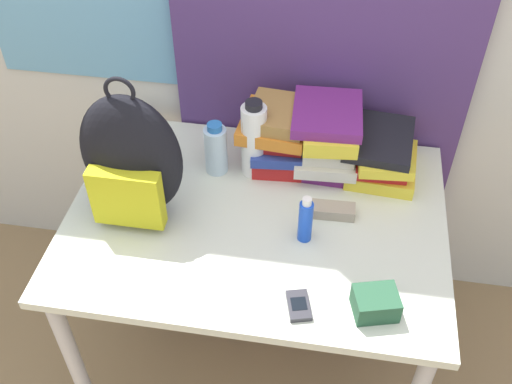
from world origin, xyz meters
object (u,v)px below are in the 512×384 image
object	(u,v)px
water_bottle	(216,149)
sunscreen_bottle	(305,220)
backpack	(131,161)
sports_bottle	(254,139)
cell_phone	(299,306)
book_stack_center	(328,137)
sunglasses_case	(330,210)
camera_pouch	(375,303)
book_stack_right	(381,154)
book_stack_left	(278,133)

from	to	relation	value
water_bottle	sunscreen_bottle	xyz separation A→B (m)	(0.32, -0.26, -0.01)
backpack	sports_bottle	bearing A→B (deg)	37.13
sunscreen_bottle	cell_phone	world-z (taller)	sunscreen_bottle
book_stack_center	sunglasses_case	size ratio (longest dim) A/B	1.88
cell_phone	camera_pouch	size ratio (longest dim) A/B	0.79
book_stack_right	sunscreen_bottle	world-z (taller)	sunscreen_bottle
water_bottle	camera_pouch	size ratio (longest dim) A/B	1.40
backpack	book_stack_left	xyz separation A→B (m)	(0.39, 0.31, -0.09)
backpack	sunglasses_case	bearing A→B (deg)	7.53
book_stack_left	water_bottle	xyz separation A→B (m)	(-0.19, -0.08, -0.02)
sports_bottle	camera_pouch	world-z (taller)	sports_bottle
book_stack_center	water_bottle	size ratio (longest dim) A/B	1.51
backpack	book_stack_left	bearing A→B (deg)	38.86
book_stack_center	cell_phone	distance (m)	0.61
sunglasses_case	camera_pouch	bearing A→B (deg)	-67.51
book_stack_right	sunscreen_bottle	distance (m)	0.40
sunscreen_bottle	camera_pouch	world-z (taller)	sunscreen_bottle
sports_bottle	cell_phone	bearing A→B (deg)	-68.45
book_stack_left	camera_pouch	distance (m)	0.67
book_stack_left	sports_bottle	size ratio (longest dim) A/B	0.96
sports_bottle	book_stack_right	bearing A→B (deg)	9.44
backpack	water_bottle	distance (m)	0.32
water_bottle	camera_pouch	bearing A→B (deg)	-42.80
book_stack_center	book_stack_left	bearing A→B (deg)	-179.99
book_stack_right	camera_pouch	world-z (taller)	book_stack_right
book_stack_left	book_stack_right	world-z (taller)	book_stack_left
backpack	sunglasses_case	distance (m)	0.62
book_stack_center	book_stack_right	world-z (taller)	book_stack_center
book_stack_right	book_stack_center	bearing A→B (deg)	179.38
backpack	book_stack_center	size ratio (longest dim) A/B	1.69
water_bottle	sunscreen_bottle	bearing A→B (deg)	-39.15
sunscreen_bottle	cell_phone	distance (m)	0.26
book_stack_center	book_stack_right	xyz separation A→B (m)	(0.18, -0.00, -0.04)
book_stack_left	water_bottle	size ratio (longest dim) A/B	1.41
backpack	water_bottle	xyz separation A→B (m)	(0.20, 0.23, -0.12)
sports_bottle	sunscreen_bottle	xyz separation A→B (m)	(0.20, -0.28, -0.06)
book_stack_right	sunscreen_bottle	xyz separation A→B (m)	(-0.21, -0.34, 0.00)
sports_bottle	water_bottle	bearing A→B (deg)	-173.46
sunscreen_bottle	water_bottle	bearing A→B (deg)	140.85
cell_phone	book_stack_center	bearing A→B (deg)	87.66
book_stack_center	sunglasses_case	bearing A→B (deg)	-81.80
sunscreen_bottle	backpack	bearing A→B (deg)	176.33
sports_bottle	camera_pouch	xyz separation A→B (m)	(0.41, -0.51, -0.10)
book_stack_left	sports_bottle	world-z (taller)	sports_bottle
backpack	book_stack_left	size ratio (longest dim) A/B	1.80
sports_bottle	camera_pouch	distance (m)	0.66
book_stack_right	sunscreen_bottle	size ratio (longest dim) A/B	1.76
sunscreen_bottle	sunglasses_case	xyz separation A→B (m)	(0.07, 0.11, -0.06)
sunglasses_case	backpack	bearing A→B (deg)	-172.47
camera_pouch	sunscreen_bottle	bearing A→B (deg)	132.37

